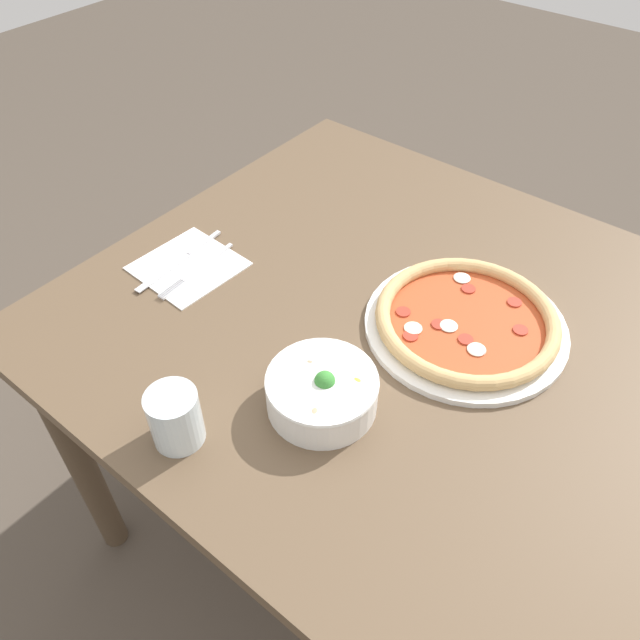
{
  "coord_description": "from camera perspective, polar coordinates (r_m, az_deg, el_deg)",
  "views": [
    {
      "loc": [
        -0.36,
        0.71,
        1.54
      ],
      "look_at": [
        0.12,
        0.11,
        0.78
      ],
      "focal_mm": 35.0,
      "sensor_mm": 36.0,
      "label": 1
    }
  ],
  "objects": [
    {
      "name": "ground_plane",
      "position": [
        1.74,
        5.65,
        -18.55
      ],
      "size": [
        8.0,
        8.0,
        0.0
      ],
      "primitive_type": "plane",
      "color": "#4C4238"
    },
    {
      "name": "dining_table",
      "position": [
        1.19,
        7.86,
        -3.8
      ],
      "size": [
        1.2,
        1.03,
        0.76
      ],
      "color": "brown",
      "rests_on": "ground_plane"
    },
    {
      "name": "pizza",
      "position": [
        1.11,
        13.22,
        -0.11
      ],
      "size": [
        0.35,
        0.35,
        0.04
      ],
      "color": "white",
      "rests_on": "dining_table"
    },
    {
      "name": "bowl",
      "position": [
        0.96,
        0.18,
        -6.38
      ],
      "size": [
        0.17,
        0.17,
        0.08
      ],
      "color": "white",
      "rests_on": "dining_table"
    },
    {
      "name": "napkin",
      "position": [
        1.25,
        -11.96,
        4.86
      ],
      "size": [
        0.19,
        0.19,
        0.0
      ],
      "color": "white",
      "rests_on": "dining_table"
    },
    {
      "name": "fork",
      "position": [
        1.23,
        -11.07,
        4.57
      ],
      "size": [
        0.02,
        0.2,
        0.0
      ],
      "rotation": [
        0.0,
        0.0,
        1.63
      ],
      "color": "silver",
      "rests_on": "napkin"
    },
    {
      "name": "knife",
      "position": [
        1.27,
        -12.35,
        5.61
      ],
      "size": [
        0.02,
        0.23,
        0.01
      ],
      "rotation": [
        0.0,
        0.0,
        1.63
      ],
      "color": "silver",
      "rests_on": "napkin"
    },
    {
      "name": "glass",
      "position": [
        0.94,
        -13.1,
        -8.68
      ],
      "size": [
        0.08,
        0.08,
        0.09
      ],
      "color": "silver",
      "rests_on": "dining_table"
    }
  ]
}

